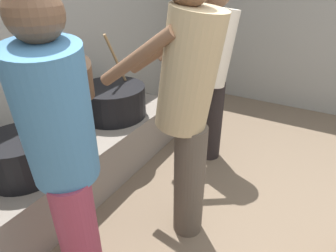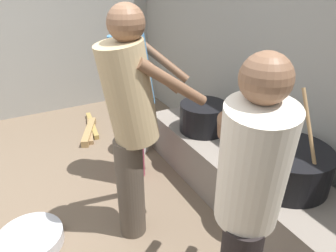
{
  "view_description": "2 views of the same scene",
  "coord_description": "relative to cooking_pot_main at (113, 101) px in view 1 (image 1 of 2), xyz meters",
  "views": [
    {
      "loc": [
        -1.27,
        0.2,
        1.6
      ],
      "look_at": [
        -0.0,
        0.93,
        0.82
      ],
      "focal_mm": 30.62,
      "sensor_mm": 36.0,
      "label": 1
    },
    {
      "loc": [
        1.77,
        0.2,
        1.82
      ],
      "look_at": [
        0.06,
        1.12,
        0.84
      ],
      "focal_mm": 32.84,
      "sensor_mm": 36.0,
      "label": 2
    }
  ],
  "objects": [
    {
      "name": "block_enclosure_rear",
      "position": [
        -0.56,
        0.48,
        0.45
      ],
      "size": [
        5.66,
        0.2,
        2.05
      ],
      "primitive_type": "cube",
      "color": "gray",
      "rests_on": "ground_plane"
    },
    {
      "name": "hearth_ledge",
      "position": [
        -0.49,
        -0.04,
        -0.36
      ],
      "size": [
        2.18,
        0.6,
        0.43
      ],
      "primitive_type": "cube",
      "color": "slate",
      "rests_on": "ground_plane"
    },
    {
      "name": "cooking_pot_main",
      "position": [
        0.0,
        0.0,
        0.0
      ],
      "size": [
        0.6,
        0.6,
        0.73
      ],
      "color": "black",
      "rests_on": "hearth_ledge"
    },
    {
      "name": "cooking_pot_secondary",
      "position": [
        -0.98,
        -0.06,
        -0.01
      ],
      "size": [
        0.45,
        0.45,
        0.27
      ],
      "color": "black",
      "rests_on": "hearth_ledge"
    },
    {
      "name": "cook_in_cream_shirt",
      "position": [
        0.41,
        -0.78,
        0.32
      ],
      "size": [
        0.71,
        0.66,
        1.56
      ],
      "color": "black",
      "rests_on": "ground_plane"
    },
    {
      "name": "cook_in_tan_shirt",
      "position": [
        -0.49,
        -0.99,
        0.39
      ],
      "size": [
        0.34,
        0.69,
        1.67
      ],
      "color": "#4C4238",
      "rests_on": "ground_plane"
    },
    {
      "name": "cook_in_blue_shirt",
      "position": [
        -1.15,
        -0.7,
        0.33
      ],
      "size": [
        0.69,
        0.69,
        1.58
      ],
      "color": "#8C3347",
      "rests_on": "ground_plane"
    }
  ]
}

